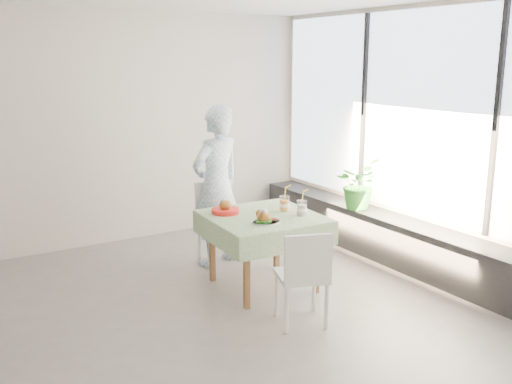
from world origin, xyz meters
TOP-DOWN VIEW (x-y plane):
  - floor at (0.00, 0.00)m, footprint 6.00×6.00m
  - wall_back at (0.00, 2.50)m, footprint 6.00×0.02m
  - wall_front at (0.00, -2.50)m, footprint 6.00×0.02m
  - wall_right at (3.00, 0.00)m, footprint 0.02×5.00m
  - window_pane at (2.97, 0.00)m, footprint 0.01×4.80m
  - window_ledge at (2.80, 0.00)m, footprint 0.40×4.80m
  - cafe_table at (1.15, 0.29)m, footprint 1.10×1.10m
  - chair_far at (1.08, 1.05)m, footprint 0.47×0.47m
  - chair_near at (1.00, -0.57)m, footprint 0.51×0.51m
  - diner at (1.09, 1.14)m, footprint 0.73×0.57m
  - main_dish at (1.02, 0.06)m, footprint 0.28×0.28m
  - juice_cup_orange at (1.42, 0.32)m, footprint 0.11×0.11m
  - juice_cup_lemonade at (1.48, 0.10)m, footprint 0.10×0.10m
  - second_dish at (0.88, 0.56)m, footprint 0.28×0.28m
  - potted_plant at (2.73, 0.71)m, footprint 0.71×0.69m

SIDE VIEW (x-z plane):
  - floor at x=0.00m, z-range 0.00..0.00m
  - window_ledge at x=2.80m, z-range 0.00..0.50m
  - chair_near at x=1.00m, z-range -0.16..0.69m
  - chair_far at x=1.08m, z-range -0.18..0.74m
  - cafe_table at x=1.15m, z-range 0.09..0.83m
  - second_dish at x=0.88m, z-range 0.71..0.85m
  - main_dish at x=1.02m, z-range 0.72..0.86m
  - potted_plant at x=2.73m, z-range 0.50..1.10m
  - juice_cup_lemonade at x=1.48m, z-range 0.66..0.96m
  - juice_cup_orange at x=1.42m, z-range 0.66..0.96m
  - diner at x=1.09m, z-range 0.00..1.75m
  - wall_back at x=0.00m, z-range 0.00..2.80m
  - wall_front at x=0.00m, z-range 0.00..2.80m
  - wall_right at x=3.00m, z-range 0.00..2.80m
  - window_pane at x=2.97m, z-range 0.56..2.74m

